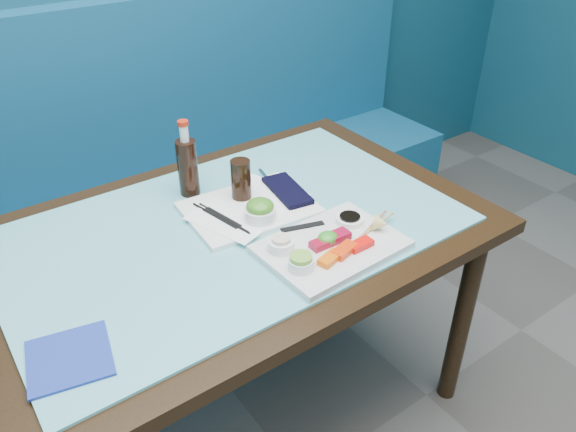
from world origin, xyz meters
TOP-DOWN VIEW (x-y plane):
  - booth_bench at (0.00, 2.29)m, footprint 3.00×0.56m
  - dining_table at (0.00, 1.45)m, footprint 1.40×0.90m
  - glass_top at (0.00, 1.45)m, footprint 1.22×0.76m
  - sashimi_plate at (0.15, 1.21)m, footprint 0.37×0.27m
  - salmon_left at (0.10, 1.15)m, footprint 0.07×0.05m
  - salmon_mid at (0.15, 1.16)m, footprint 0.08×0.05m
  - salmon_right at (0.20, 1.15)m, footprint 0.07×0.03m
  - tuna_left at (0.12, 1.21)m, footprint 0.06×0.04m
  - tuna_right at (0.18, 1.21)m, footprint 0.06×0.04m
  - seaweed_garnish at (0.15, 1.22)m, footprint 0.06×0.06m
  - ramekin_wasabi at (0.03, 1.17)m, footprint 0.07×0.07m
  - wasabi_fill at (0.03, 1.17)m, footprint 0.06×0.06m
  - ramekin_ginger at (0.03, 1.26)m, footprint 0.08×0.08m
  - ginger_fill at (0.03, 1.26)m, footprint 0.05×0.05m
  - soy_dish at (0.26, 1.26)m, footprint 0.09×0.09m
  - soy_fill at (0.26, 1.26)m, footprint 0.06×0.06m
  - lemon_wedge at (0.30, 1.18)m, footprint 0.06×0.05m
  - chopstick_sleeve at (0.14, 1.31)m, footprint 0.12×0.05m
  - wooden_chopstick_a at (0.26, 1.19)m, footprint 0.22×0.09m
  - wooden_chopstick_b at (0.27, 1.19)m, footprint 0.22×0.06m
  - serving_tray at (0.08, 1.49)m, footprint 0.37×0.29m
  - paper_placemat at (0.08, 1.49)m, footprint 0.37×0.31m
  - seaweed_bowl at (0.07, 1.42)m, footprint 0.10×0.10m
  - seaweed_salad at (0.07, 1.42)m, footprint 0.08×0.08m
  - cola_glass at (0.09, 1.55)m, footprint 0.07×0.07m
  - navy_pouch at (0.22, 1.49)m, footprint 0.11×0.20m
  - fork at (0.21, 1.60)m, footprint 0.03×0.10m
  - black_chopstick_a at (-0.02, 1.48)m, footprint 0.06×0.22m
  - black_chopstick_b at (-0.01, 1.48)m, footprint 0.04×0.20m
  - tray_sleeve at (-0.01, 1.48)m, footprint 0.05×0.14m
  - cola_bottle_body at (-0.01, 1.68)m, footprint 0.07×0.07m
  - cola_bottle_neck at (-0.01, 1.68)m, footprint 0.03×0.03m
  - cola_bottle_cap at (-0.01, 1.68)m, footprint 0.04×0.04m
  - blue_napkin at (-0.52, 1.23)m, footprint 0.19×0.19m

SIDE VIEW (x-z plane):
  - booth_bench at x=0.00m, z-range -0.21..0.96m
  - dining_table at x=0.00m, z-range 0.29..1.04m
  - glass_top at x=0.00m, z-range 0.75..0.76m
  - blue_napkin at x=-0.52m, z-range 0.76..0.76m
  - serving_tray at x=0.08m, z-range 0.76..0.77m
  - sashimi_plate at x=0.15m, z-range 0.76..0.78m
  - paper_placemat at x=0.08m, z-range 0.77..0.77m
  - tray_sleeve at x=-0.01m, z-range 0.77..0.78m
  - black_chopstick_b at x=-0.01m, z-range 0.77..0.78m
  - black_chopstick_a at x=-0.02m, z-range 0.77..0.78m
  - fork at x=0.21m, z-range 0.77..0.78m
  - chopstick_sleeve at x=0.14m, z-range 0.78..0.78m
  - navy_pouch at x=0.22m, z-range 0.77..0.79m
  - wooden_chopstick_b at x=0.27m, z-range 0.78..0.78m
  - wooden_chopstick_a at x=0.26m, z-range 0.78..0.78m
  - soy_dish at x=0.26m, z-range 0.78..0.79m
  - salmon_left at x=0.10m, z-range 0.78..0.79m
  - salmon_right at x=0.20m, z-range 0.78..0.79m
  - salmon_mid at x=0.15m, z-range 0.78..0.79m
  - tuna_left at x=0.12m, z-range 0.78..0.79m
  - tuna_right at x=0.18m, z-range 0.78..0.80m
  - seaweed_bowl at x=0.07m, z-range 0.77..0.81m
  - ramekin_wasabi at x=0.03m, z-range 0.78..0.80m
  - ramekin_ginger at x=0.03m, z-range 0.78..0.80m
  - seaweed_garnish at x=0.15m, z-range 0.78..0.81m
  - soy_fill at x=0.26m, z-range 0.79..0.80m
  - lemon_wedge at x=0.30m, z-range 0.78..0.82m
  - wasabi_fill at x=0.03m, z-range 0.80..0.81m
  - ginger_fill at x=0.03m, z-range 0.80..0.81m
  - seaweed_salad at x=0.07m, z-range 0.79..0.83m
  - cola_glass at x=0.09m, z-range 0.77..0.89m
  - cola_bottle_body at x=-0.01m, z-range 0.76..0.93m
  - cola_bottle_neck at x=-0.01m, z-range 0.93..0.98m
  - cola_bottle_cap at x=-0.01m, z-range 0.98..0.99m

